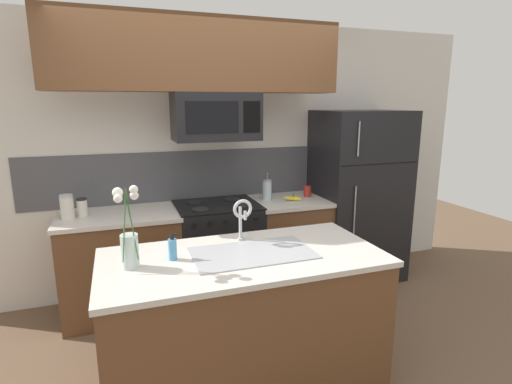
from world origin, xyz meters
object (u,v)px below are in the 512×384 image
(storage_jar_medium, at_px, (82,207))
(sink_faucet, at_px, (242,214))
(french_press, at_px, (267,190))
(microwave, at_px, (216,117))
(banana_bunch, at_px, (293,198))
(dish_soap_bottle, at_px, (173,249))
(stove_range, at_px, (218,251))
(storage_jar_tall, at_px, (67,207))
(flower_vase, at_px, (129,243))
(refrigerator, at_px, (357,196))
(coffee_tin, at_px, (307,191))

(storage_jar_medium, xyz_separation_m, sink_faucet, (1.07, -1.06, 0.12))
(french_press, bearing_deg, microwave, -171.13)
(banana_bunch, relative_size, dish_soap_bottle, 1.15)
(stove_range, height_order, storage_jar_tall, storage_jar_tall)
(sink_faucet, height_order, flower_vase, flower_vase)
(french_press, xyz_separation_m, flower_vase, (-1.33, -1.29, 0.05))
(storage_jar_tall, xyz_separation_m, flower_vase, (0.45, -1.21, 0.05))
(microwave, height_order, flower_vase, microwave)
(flower_vase, bearing_deg, dish_soap_bottle, 11.00)
(microwave, bearing_deg, sink_faucet, -94.31)
(storage_jar_tall, relative_size, storage_jar_medium, 1.31)
(storage_jar_tall, bearing_deg, banana_bunch, -1.10)
(storage_jar_tall, distance_m, storage_jar_medium, 0.12)
(refrigerator, height_order, coffee_tin, refrigerator)
(storage_jar_medium, bearing_deg, french_press, 1.19)
(coffee_tin, relative_size, sink_faucet, 0.36)
(stove_range, relative_size, banana_bunch, 4.89)
(microwave, height_order, refrigerator, microwave)
(stove_range, xyz_separation_m, banana_bunch, (0.75, -0.06, 0.47))
(microwave, height_order, french_press, microwave)
(microwave, xyz_separation_m, french_press, (0.52, 0.08, -0.71))
(stove_range, distance_m, french_press, 0.76)
(storage_jar_tall, bearing_deg, coffee_tin, 1.85)
(storage_jar_medium, bearing_deg, coffee_tin, 0.68)
(refrigerator, xyz_separation_m, sink_faucet, (-1.60, -1.05, 0.22))
(microwave, xyz_separation_m, dish_soap_bottle, (-0.57, -1.16, -0.74))
(storage_jar_medium, bearing_deg, stove_range, -1.26)
(banana_bunch, bearing_deg, storage_jar_tall, 178.90)
(microwave, bearing_deg, storage_jar_medium, 177.70)
(stove_range, relative_size, sink_faucet, 3.04)
(microwave, bearing_deg, french_press, 8.87)
(refrigerator, bearing_deg, french_press, 177.71)
(sink_faucet, bearing_deg, microwave, 85.69)
(french_press, relative_size, dish_soap_bottle, 1.62)
(sink_faucet, bearing_deg, storage_jar_medium, 135.45)
(stove_range, xyz_separation_m, sink_faucet, (-0.08, -1.03, 0.65))
(coffee_tin, bearing_deg, flower_vase, -143.99)
(storage_jar_medium, height_order, coffee_tin, storage_jar_medium)
(coffee_tin, distance_m, flower_vase, 2.18)
(stove_range, xyz_separation_m, flower_vase, (-0.81, -1.23, 0.60))
(french_press, relative_size, flower_vase, 0.54)
(storage_jar_tall, bearing_deg, french_press, 2.63)
(storage_jar_tall, distance_m, flower_vase, 1.29)
(storage_jar_medium, relative_size, flower_vase, 0.31)
(refrigerator, distance_m, dish_soap_bottle, 2.41)
(dish_soap_bottle, bearing_deg, coffee_tin, 39.14)
(storage_jar_medium, relative_size, coffee_tin, 1.41)
(microwave, relative_size, storage_jar_medium, 4.79)
(refrigerator, relative_size, french_press, 6.62)
(refrigerator, xyz_separation_m, dish_soap_bottle, (-2.09, -1.20, 0.10))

